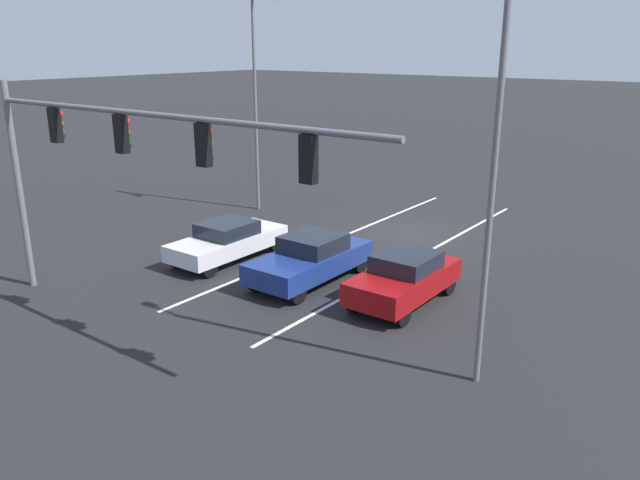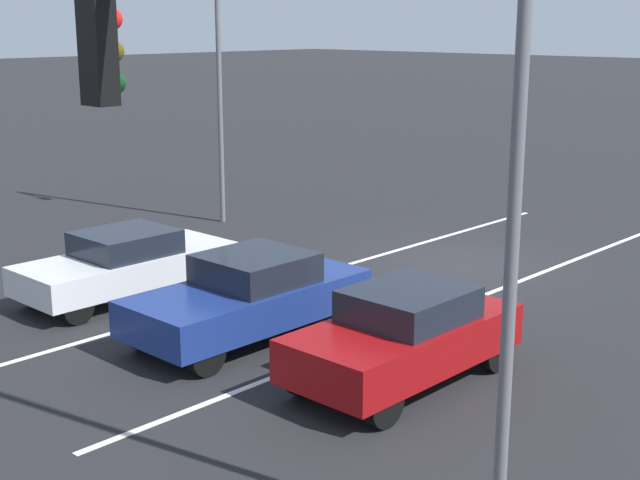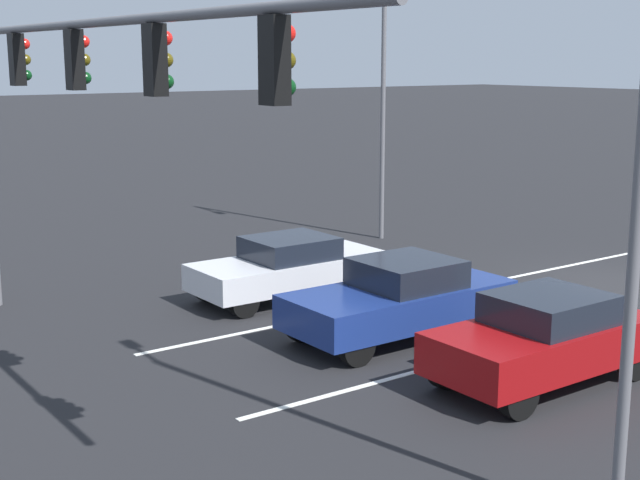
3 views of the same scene
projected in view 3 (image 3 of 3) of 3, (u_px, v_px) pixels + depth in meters
The scene contains 9 objects.
ground_plane at pixel (612, 284), 21.23m from camera, with size 240.00×240.00×0.00m, color black.
lane_stripe_left_divider at pixel (605, 321), 18.22m from camera, with size 0.12×17.43×0.01m, color silver.
lane_stripe_center_divider at pixel (476, 285), 21.11m from camera, with size 0.12×17.43×0.01m, color silver.
car_silver_rightlane_front at pixel (290, 266), 19.91m from camera, with size 1.80×4.49×1.38m.
car_maroon_leftlane_front at pixel (544, 338), 14.57m from camera, with size 1.80×4.02×1.51m.
car_navy_midlane_front at pixel (400, 298), 17.07m from camera, with size 1.93×4.52×1.51m.
traffic_signal_gantry at pixel (64, 87), 14.68m from camera, with size 13.34×0.37×6.37m.
street_lamp_right_shoulder at pixel (387, 57), 25.44m from camera, with size 1.78×0.24×9.41m.
street_lamp_left_shoulder at pixel (636, 62), 9.25m from camera, with size 1.70×0.24×9.28m.
Camera 3 is at (-12.60, 17.71, 5.27)m, focal length 50.00 mm.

